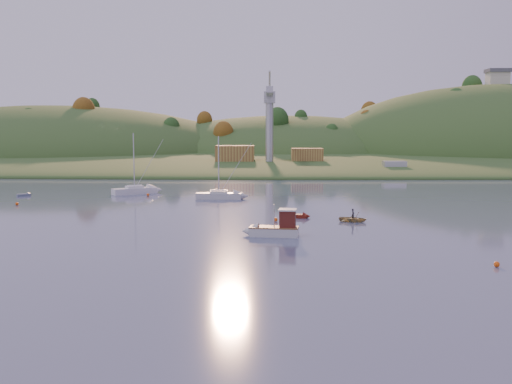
{
  "coord_description": "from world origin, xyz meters",
  "views": [
    {
      "loc": [
        1.97,
        -42.99,
        11.74
      ],
      "look_at": [
        0.1,
        36.79,
        3.03
      ],
      "focal_mm": 40.0,
      "sensor_mm": 36.0,
      "label": 1
    }
  ],
  "objects_px": {
    "fishing_boat": "(270,228)",
    "red_tender": "(301,216)",
    "sailboat_near": "(135,190)",
    "canoe": "(353,219)",
    "sailboat_far": "(219,195)",
    "grey_dinghy": "(26,195)"
  },
  "relations": [
    {
      "from": "canoe",
      "to": "sailboat_far",
      "type": "bearing_deg",
      "value": 59.3
    },
    {
      "from": "canoe",
      "to": "grey_dinghy",
      "type": "bearing_deg",
      "value": 83.06
    },
    {
      "from": "sailboat_far",
      "to": "grey_dinghy",
      "type": "distance_m",
      "value": 35.11
    },
    {
      "from": "fishing_boat",
      "to": "sailboat_far",
      "type": "height_order",
      "value": "sailboat_far"
    },
    {
      "from": "fishing_boat",
      "to": "sailboat_near",
      "type": "bearing_deg",
      "value": -52.06
    },
    {
      "from": "grey_dinghy",
      "to": "fishing_boat",
      "type": "bearing_deg",
      "value": -78.76
    },
    {
      "from": "fishing_boat",
      "to": "canoe",
      "type": "relative_size",
      "value": 1.84
    },
    {
      "from": "sailboat_near",
      "to": "canoe",
      "type": "xyz_separation_m",
      "value": [
        35.57,
        -31.02,
        -0.36
      ]
    },
    {
      "from": "fishing_boat",
      "to": "canoe",
      "type": "xyz_separation_m",
      "value": [
        10.64,
        10.2,
        -0.53
      ]
    },
    {
      "from": "fishing_boat",
      "to": "red_tender",
      "type": "xyz_separation_m",
      "value": [
        4.11,
        13.2,
        -0.66
      ]
    },
    {
      "from": "fishing_boat",
      "to": "grey_dinghy",
      "type": "relative_size",
      "value": 2.49
    },
    {
      "from": "sailboat_near",
      "to": "sailboat_far",
      "type": "xyz_separation_m",
      "value": [
        16.2,
        -7.36,
        -0.02
      ]
    },
    {
      "from": "sailboat_near",
      "to": "sailboat_far",
      "type": "relative_size",
      "value": 1.05
    },
    {
      "from": "red_tender",
      "to": "grey_dinghy",
      "type": "bearing_deg",
      "value": 160.25
    },
    {
      "from": "fishing_boat",
      "to": "red_tender",
      "type": "height_order",
      "value": "fishing_boat"
    },
    {
      "from": "sailboat_far",
      "to": "grey_dinghy",
      "type": "bearing_deg",
      "value": 174.34
    },
    {
      "from": "red_tender",
      "to": "grey_dinghy",
      "type": "xyz_separation_m",
      "value": [
        -47.72,
        24.58,
        -0.04
      ]
    },
    {
      "from": "fishing_boat",
      "to": "sailboat_far",
      "type": "relative_size",
      "value": 0.62
    },
    {
      "from": "sailboat_near",
      "to": "grey_dinghy",
      "type": "distance_m",
      "value": 19.01
    },
    {
      "from": "canoe",
      "to": "grey_dinghy",
      "type": "relative_size",
      "value": 1.35
    },
    {
      "from": "sailboat_near",
      "to": "canoe",
      "type": "relative_size",
      "value": 3.12
    },
    {
      "from": "canoe",
      "to": "red_tender",
      "type": "xyz_separation_m",
      "value": [
        -6.54,
        3.0,
        -0.13
      ]
    }
  ]
}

